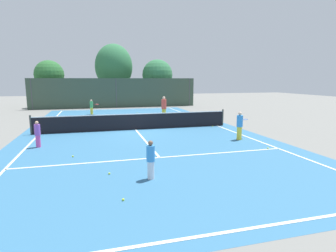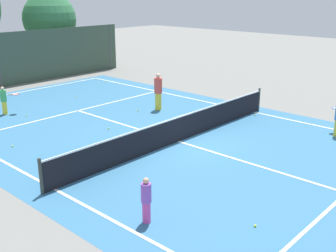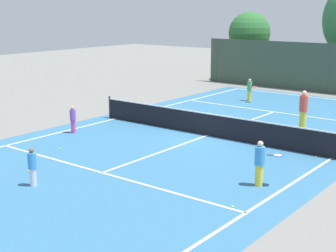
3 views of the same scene
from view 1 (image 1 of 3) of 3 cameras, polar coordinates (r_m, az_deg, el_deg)
The scene contains 24 objects.
ground_plane at distance 17.08m, azimuth -6.78°, elevation -0.75°, with size 80.00×80.00×0.00m, color slate.
court_surface at distance 17.08m, azimuth -6.78°, elevation -0.74°, with size 13.00×25.00×0.01m.
tennis_net at distance 17.00m, azimuth -6.81°, elevation 0.94°, with size 11.90×0.10×1.10m.
perimeter_fence at distance 30.76m, azimuth -10.73°, elevation 6.77°, with size 18.00×0.12×3.20m.
tree_0 at distance 33.98m, azimuth -2.23°, elevation 10.58°, with size 3.68×3.68×5.47m.
tree_1 at distance 33.05m, azimuth -23.49°, elevation 9.73°, with size 3.12×3.12×5.14m.
tree_2 at distance 34.94m, azimuth -11.21°, elevation 12.02°, with size 4.53×4.32×7.34m.
player_0 at distance 25.19m, azimuth -15.59°, elevation 3.89°, with size 0.84×0.62×1.32m.
player_1 at distance 14.51m, azimuth 14.71°, elevation 0.15°, with size 0.84×0.70×1.45m.
player_2 at distance 8.54m, azimuth -3.62°, elevation -6.96°, with size 0.26×0.26×1.23m.
player_3 at distance 21.07m, azimuth -0.86°, elevation 3.80°, with size 0.38×0.38×1.79m.
player_4 at distance 13.82m, azimuth -25.51°, elevation -1.49°, with size 0.26×0.26×1.22m.
tennis_ball_0 at distance 7.35m, azimuth -9.31°, elevation -14.88°, with size 0.07×0.07×0.07m, color #CCE533.
tennis_ball_1 at distance 21.51m, azimuth -3.43°, elevation 1.54°, with size 0.07×0.07×0.07m, color #CCE533.
tennis_ball_2 at distance 21.13m, azimuth -20.89°, elevation 0.77°, with size 0.07×0.07×0.07m, color #CCE533.
tennis_ball_4 at distance 20.06m, azimuth -10.45°, elevation 0.80°, with size 0.07×0.07×0.07m, color #CCE533.
tennis_ball_5 at distance 9.30m, azimuth -12.12°, elevation -9.63°, with size 0.07×0.07×0.07m, color #CCE533.
tennis_ball_6 at distance 13.09m, azimuth 20.08°, elevation -4.35°, with size 0.07×0.07×0.07m, color #CCE533.
tennis_ball_7 at distance 18.20m, azimuth -2.10°, elevation 0.06°, with size 0.07×0.07×0.07m, color #CCE533.
tennis_ball_8 at distance 18.17m, azimuth 9.26°, elevation -0.08°, with size 0.07×0.07×0.07m, color #CCE533.
tennis_ball_9 at distance 25.70m, azimuth -6.43°, elevation 2.83°, with size 0.07×0.07×0.07m, color #CCE533.
tennis_ball_10 at distance 24.21m, azimuth -14.47°, elevation 2.16°, with size 0.07×0.07×0.07m, color #CCE533.
tennis_ball_11 at distance 28.36m, azimuth 0.33°, elevation 3.53°, with size 0.07×0.07×0.07m, color #CCE533.
tennis_ball_12 at distance 11.66m, azimuth -19.20°, elevation -5.98°, with size 0.07×0.07×0.07m, color #CCE533.
Camera 1 is at (-2.43, -16.63, 3.07)m, focal length 29.28 mm.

